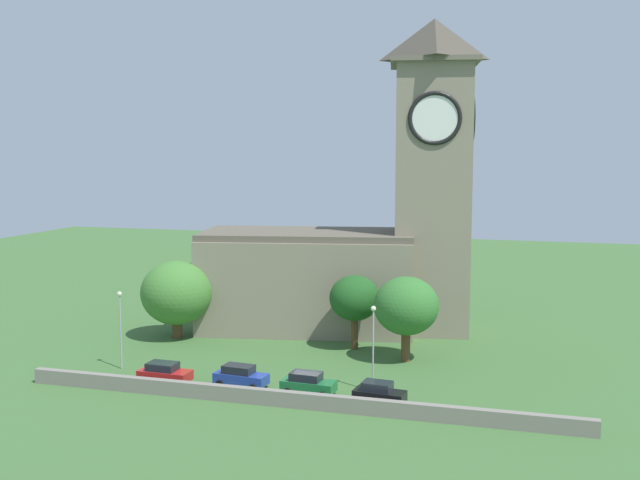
{
  "coord_description": "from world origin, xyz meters",
  "views": [
    {
      "loc": [
        18.35,
        -59.14,
        19.93
      ],
      "look_at": [
        -1.28,
        8.6,
        11.64
      ],
      "focal_mm": 42.63,
      "sensor_mm": 36.0,
      "label": 1
    }
  ],
  "objects_px": {
    "car_black": "(379,394)",
    "streetlamp_west_mid": "(373,335)",
    "car_green": "(308,383)",
    "tree_riverside_east": "(406,306)",
    "tree_by_tower": "(355,299)",
    "tree_riverside_west": "(177,293)",
    "car_red": "(164,373)",
    "church": "(359,237)",
    "streetlamp_west_end": "(120,318)",
    "car_blue": "(240,376)"
  },
  "relations": [
    {
      "from": "car_black",
      "to": "streetlamp_west_mid",
      "type": "relative_size",
      "value": 0.58
    },
    {
      "from": "car_green",
      "to": "tree_riverside_east",
      "type": "height_order",
      "value": "tree_riverside_east"
    },
    {
      "from": "tree_by_tower",
      "to": "tree_riverside_east",
      "type": "bearing_deg",
      "value": -28.19
    },
    {
      "from": "car_black",
      "to": "tree_riverside_west",
      "type": "relative_size",
      "value": 0.51
    },
    {
      "from": "car_green",
      "to": "car_red",
      "type": "bearing_deg",
      "value": -177.31
    },
    {
      "from": "car_black",
      "to": "car_red",
      "type": "bearing_deg",
      "value": 178.81
    },
    {
      "from": "car_red",
      "to": "tree_riverside_east",
      "type": "height_order",
      "value": "tree_riverside_east"
    },
    {
      "from": "church",
      "to": "streetlamp_west_end",
      "type": "relative_size",
      "value": 4.7
    },
    {
      "from": "church",
      "to": "car_blue",
      "type": "relative_size",
      "value": 7.2
    },
    {
      "from": "streetlamp_west_mid",
      "to": "tree_riverside_west",
      "type": "height_order",
      "value": "tree_riverside_west"
    },
    {
      "from": "tree_riverside_east",
      "to": "car_red",
      "type": "bearing_deg",
      "value": -146.0
    },
    {
      "from": "tree_riverside_west",
      "to": "tree_riverside_east",
      "type": "xyz_separation_m",
      "value": [
        25.04,
        -2.19,
        0.43
      ]
    },
    {
      "from": "tree_by_tower",
      "to": "tree_riverside_east",
      "type": "distance_m",
      "value": 6.53
    },
    {
      "from": "church",
      "to": "streetlamp_west_mid",
      "type": "distance_m",
      "value": 23.19
    },
    {
      "from": "streetlamp_west_end",
      "to": "car_blue",
      "type": "bearing_deg",
      "value": -9.02
    },
    {
      "from": "streetlamp_west_end",
      "to": "streetlamp_west_mid",
      "type": "xyz_separation_m",
      "value": [
        23.6,
        -0.04,
        0.01
      ]
    },
    {
      "from": "car_blue",
      "to": "car_green",
      "type": "distance_m",
      "value": 6.09
    },
    {
      "from": "car_green",
      "to": "tree_riverside_east",
      "type": "xyz_separation_m",
      "value": [
        6.03,
        12.07,
        4.4
      ]
    },
    {
      "from": "tree_by_tower",
      "to": "car_black",
      "type": "bearing_deg",
      "value": -69.99
    },
    {
      "from": "tree_by_tower",
      "to": "tree_riverside_west",
      "type": "xyz_separation_m",
      "value": [
        -19.29,
        -0.9,
        -0.28
      ]
    },
    {
      "from": "car_red",
      "to": "tree_riverside_west",
      "type": "distance_m",
      "value": 16.6
    },
    {
      "from": "car_green",
      "to": "streetlamp_west_end",
      "type": "distance_m",
      "value": 19.17
    },
    {
      "from": "car_black",
      "to": "car_green",
      "type": "bearing_deg",
      "value": 170.85
    },
    {
      "from": "car_green",
      "to": "streetlamp_west_end",
      "type": "height_order",
      "value": "streetlamp_west_end"
    },
    {
      "from": "car_blue",
      "to": "streetlamp_west_end",
      "type": "xyz_separation_m",
      "value": [
        -12.55,
        1.99,
        3.86
      ]
    },
    {
      "from": "car_red",
      "to": "car_green",
      "type": "relative_size",
      "value": 1.0
    },
    {
      "from": "tree_riverside_west",
      "to": "car_red",
      "type": "bearing_deg",
      "value": -67.19
    },
    {
      "from": "church",
      "to": "tree_riverside_west",
      "type": "relative_size",
      "value": 4.08
    },
    {
      "from": "streetlamp_west_end",
      "to": "streetlamp_west_mid",
      "type": "bearing_deg",
      "value": -0.1
    },
    {
      "from": "church",
      "to": "car_green",
      "type": "relative_size",
      "value": 7.47
    },
    {
      "from": "car_black",
      "to": "tree_riverside_west",
      "type": "distance_m",
      "value": 29.69
    },
    {
      "from": "car_black",
      "to": "tree_by_tower",
      "type": "xyz_separation_m",
      "value": [
        -5.88,
        16.15,
        4.24
      ]
    },
    {
      "from": "streetlamp_west_end",
      "to": "tree_riverside_east",
      "type": "xyz_separation_m",
      "value": [
        24.66,
        9.77,
        0.53
      ]
    },
    {
      "from": "church",
      "to": "streetlamp_west_mid",
      "type": "height_order",
      "value": "church"
    },
    {
      "from": "car_red",
      "to": "tree_riverside_east",
      "type": "relative_size",
      "value": 0.56
    },
    {
      "from": "tree_by_tower",
      "to": "church",
      "type": "bearing_deg",
      "value": 100.53
    },
    {
      "from": "car_black",
      "to": "streetlamp_west_end",
      "type": "height_order",
      "value": "streetlamp_west_end"
    },
    {
      "from": "car_red",
      "to": "car_black",
      "type": "distance_m",
      "value": 18.92
    },
    {
      "from": "car_blue",
      "to": "car_green",
      "type": "relative_size",
      "value": 1.04
    },
    {
      "from": "streetlamp_west_end",
      "to": "car_red",
      "type": "bearing_deg",
      "value": -26.29
    },
    {
      "from": "car_green",
      "to": "tree_riverside_west",
      "type": "relative_size",
      "value": 0.55
    },
    {
      "from": "tree_riverside_east",
      "to": "church",
      "type": "bearing_deg",
      "value": 122.0
    },
    {
      "from": "streetlamp_west_mid",
      "to": "tree_riverside_east",
      "type": "relative_size",
      "value": 0.89
    },
    {
      "from": "streetlamp_west_end",
      "to": "tree_riverside_west",
      "type": "height_order",
      "value": "tree_riverside_west"
    },
    {
      "from": "tree_by_tower",
      "to": "tree_riverside_east",
      "type": "relative_size",
      "value": 0.92
    },
    {
      "from": "church",
      "to": "car_blue",
      "type": "bearing_deg",
      "value": -101.39
    },
    {
      "from": "streetlamp_west_end",
      "to": "car_green",
      "type": "bearing_deg",
      "value": -7.05
    },
    {
      "from": "car_green",
      "to": "car_black",
      "type": "relative_size",
      "value": 1.08
    },
    {
      "from": "church",
      "to": "car_red",
      "type": "xyz_separation_m",
      "value": [
        -11.42,
        -24.46,
        -9.53
      ]
    },
    {
      "from": "car_blue",
      "to": "tree_by_tower",
      "type": "xyz_separation_m",
      "value": [
        6.36,
        14.84,
        4.23
      ]
    }
  ]
}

